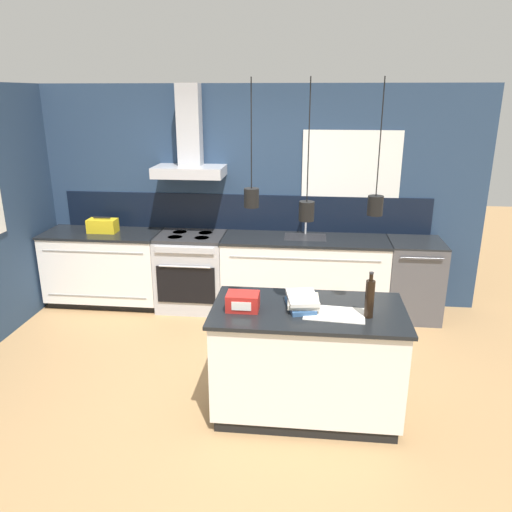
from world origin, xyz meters
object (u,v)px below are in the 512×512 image
at_px(yellow_toolbox, 103,226).
at_px(book_stack, 302,301).
at_px(bottle_on_island, 370,298).
at_px(red_supply_box, 243,302).
at_px(oven_range, 192,271).
at_px(dishwasher, 413,279).

bearing_deg(yellow_toolbox, book_stack, -39.08).
height_order(bottle_on_island, red_supply_box, bottle_on_island).
height_order(book_stack, red_supply_box, red_supply_box).
relative_size(oven_range, dishwasher, 1.00).
bearing_deg(bottle_on_island, red_supply_box, 178.07).
relative_size(oven_range, yellow_toolbox, 2.68).
distance_m(oven_range, red_supply_box, 2.28).
bearing_deg(red_supply_box, book_stack, 10.93).
distance_m(book_stack, yellow_toolbox, 3.10).
bearing_deg(yellow_toolbox, oven_range, -0.23).
height_order(oven_range, book_stack, book_stack).
xyz_separation_m(oven_range, red_supply_box, (0.89, -2.04, 0.52)).
relative_size(dishwasher, bottle_on_island, 2.58).
bearing_deg(book_stack, yellow_toolbox, 140.92).
xyz_separation_m(dishwasher, yellow_toolbox, (-3.66, 0.00, 0.54)).
relative_size(bottle_on_island, yellow_toolbox, 1.04).
bearing_deg(bottle_on_island, dishwasher, 69.99).
height_order(oven_range, dishwasher, same).
bearing_deg(yellow_toolbox, red_supply_box, -46.22).
height_order(red_supply_box, yellow_toolbox, yellow_toolbox).
distance_m(dishwasher, red_supply_box, 2.71).
xyz_separation_m(red_supply_box, yellow_toolbox, (-1.96, 2.04, 0.01)).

